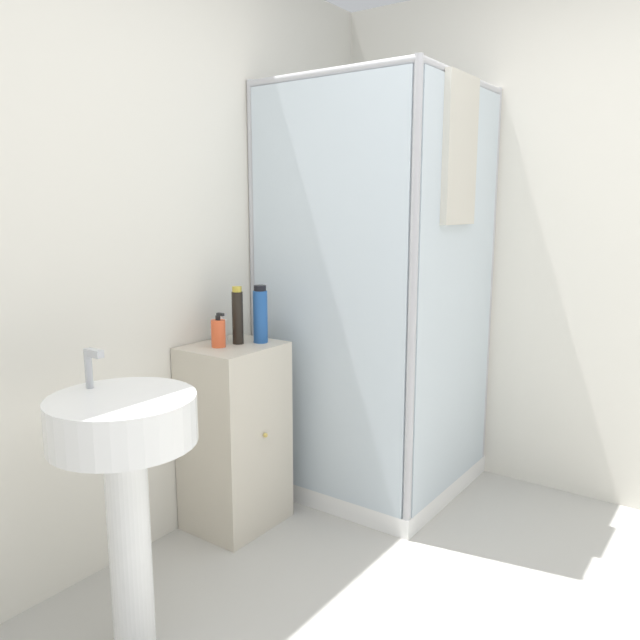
% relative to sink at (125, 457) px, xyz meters
% --- Properties ---
extents(wall_back, '(6.40, 0.06, 2.50)m').
position_rel_sink_xyz_m(wall_back, '(0.33, 0.50, 0.59)').
color(wall_back, silver).
rests_on(wall_back, ground_plane).
extents(shower_enclosure, '(0.89, 0.92, 2.00)m').
position_rel_sink_xyz_m(shower_enclosure, '(1.49, -0.06, -0.11)').
color(shower_enclosure, white).
rests_on(shower_enclosure, ground_plane).
extents(vanity_cabinet, '(0.41, 0.36, 0.83)m').
position_rel_sink_xyz_m(vanity_cabinet, '(0.80, 0.29, -0.24)').
color(vanity_cabinet, beige).
rests_on(vanity_cabinet, ground_plane).
extents(sink, '(0.46, 0.46, 0.99)m').
position_rel_sink_xyz_m(sink, '(0.00, 0.00, 0.00)').
color(sink, white).
rests_on(sink, ground_plane).
extents(soap_dispenser, '(0.06, 0.06, 0.15)m').
position_rel_sink_xyz_m(soap_dispenser, '(0.74, 0.32, 0.24)').
color(soap_dispenser, '#E5562D').
rests_on(soap_dispenser, vanity_cabinet).
extents(shampoo_bottle_tall_black, '(0.05, 0.05, 0.25)m').
position_rel_sink_xyz_m(shampoo_bottle_tall_black, '(0.84, 0.29, 0.30)').
color(shampoo_bottle_tall_black, black).
rests_on(shampoo_bottle_tall_black, vanity_cabinet).
extents(shampoo_bottle_blue, '(0.06, 0.06, 0.26)m').
position_rel_sink_xyz_m(shampoo_bottle_blue, '(0.92, 0.23, 0.30)').
color(shampoo_bottle_blue, '#1E4C93').
rests_on(shampoo_bottle_blue, vanity_cabinet).
extents(lotion_bottle_white, '(0.04, 0.05, 0.14)m').
position_rel_sink_xyz_m(lotion_bottle_white, '(0.80, 0.35, 0.23)').
color(lotion_bottle_white, white).
rests_on(lotion_bottle_white, vanity_cabinet).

